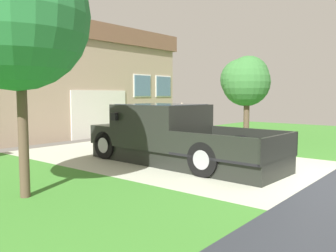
# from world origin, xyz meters

# --- Properties ---
(pickup_truck) EXTENTS (2.07, 5.54, 1.59)m
(pickup_truck) POSITION_xyz_m (-0.39, 3.87, 0.72)
(pickup_truck) COLOR black
(pickup_truck) RESTS_ON ground
(person_with_hat) EXTENTS (0.53, 0.46, 1.60)m
(person_with_hat) POSITION_xyz_m (1.06, 4.49, 0.88)
(person_with_hat) COLOR #333842
(person_with_hat) RESTS_ON ground
(handbag) EXTENTS (0.37, 0.15, 0.45)m
(handbag) POSITION_xyz_m (1.27, 4.27, 0.14)
(handbag) COLOR brown
(handbag) RESTS_ON ground
(house_with_garage) EXTENTS (10.28, 6.98, 4.94)m
(house_with_garage) POSITION_xyz_m (2.28, 13.13, 2.49)
(house_with_garage) COLOR tan
(house_with_garage) RESTS_ON ground
(front_yard_tree) EXTENTS (1.98, 2.02, 3.44)m
(front_yard_tree) POSITION_xyz_m (5.49, 4.57, 2.45)
(front_yard_tree) COLOR brown
(front_yard_tree) RESTS_ON ground
(neighbor_tree) EXTENTS (2.58, 2.58, 4.49)m
(neighbor_tree) POSITION_xyz_m (-4.72, 3.72, 3.17)
(neighbor_tree) COLOR brown
(neighbor_tree) RESTS_ON ground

